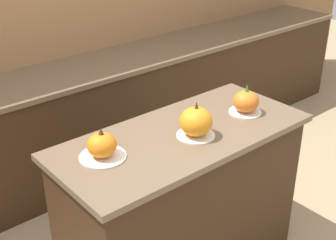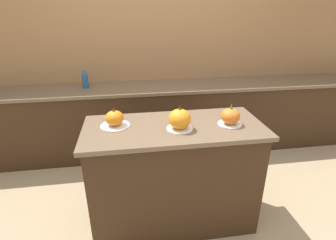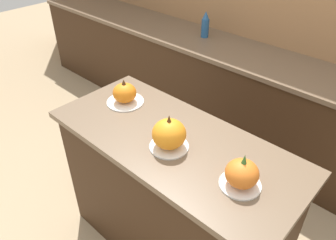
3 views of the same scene
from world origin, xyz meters
name	(u,v)px [view 1 (image 1 of 3)]	position (x,y,z in m)	size (l,w,h in m)	color
wall_back	(35,15)	(0.00, 1.64, 1.25)	(8.00, 0.06, 2.50)	#9E7047
kitchen_island	(182,205)	(0.00, 0.00, 0.47)	(1.41, 0.63, 0.94)	#382314
back_counter	(68,128)	(0.00, 1.31, 0.45)	(6.00, 0.60, 0.89)	#382314
pumpkin_cake_left	(102,147)	(-0.45, 0.07, 1.00)	(0.23, 0.23, 0.16)	white
pumpkin_cake_center	(196,122)	(0.03, -0.06, 1.02)	(0.20, 0.20, 0.20)	white
pumpkin_cake_right	(246,102)	(0.44, -0.04, 1.00)	(0.19, 0.19, 0.18)	white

